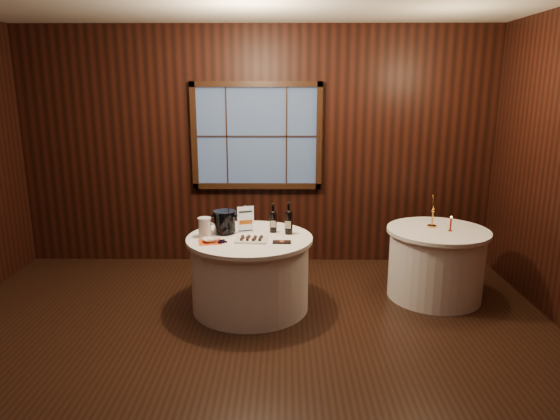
{
  "coord_description": "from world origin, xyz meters",
  "views": [
    {
      "loc": [
        0.36,
        -3.84,
        2.24
      ],
      "look_at": [
        0.31,
        0.9,
        1.08
      ],
      "focal_mm": 32.0,
      "sensor_mm": 36.0,
      "label": 1
    }
  ],
  "objects_px": {
    "sign_stand": "(245,223)",
    "ice_bucket": "(225,222)",
    "cracker_bowl": "(210,240)",
    "brass_candlestick": "(433,215)",
    "port_bottle_left": "(273,220)",
    "red_candle": "(451,225)",
    "grape_bunch": "(222,242)",
    "glass_pitcher": "(205,227)",
    "main_table": "(250,272)",
    "chocolate_plate": "(251,239)",
    "chocolate_box": "(282,242)",
    "side_table": "(436,263)",
    "port_bottle_right": "(289,220)"
  },
  "relations": [
    {
      "from": "port_bottle_left",
      "to": "brass_candlestick",
      "type": "bearing_deg",
      "value": 6.02
    },
    {
      "from": "ice_bucket",
      "to": "chocolate_plate",
      "type": "bearing_deg",
      "value": -41.99
    },
    {
      "from": "port_bottle_left",
      "to": "red_candle",
      "type": "relative_size",
      "value": 1.84
    },
    {
      "from": "port_bottle_right",
      "to": "brass_candlestick",
      "type": "distance_m",
      "value": 1.58
    },
    {
      "from": "main_table",
      "to": "grape_bunch",
      "type": "bearing_deg",
      "value": -138.47
    },
    {
      "from": "glass_pitcher",
      "to": "ice_bucket",
      "type": "bearing_deg",
      "value": 37.34
    },
    {
      "from": "main_table",
      "to": "chocolate_plate",
      "type": "distance_m",
      "value": 0.43
    },
    {
      "from": "side_table",
      "to": "brass_candlestick",
      "type": "xyz_separation_m",
      "value": [
        -0.04,
        0.09,
        0.51
      ]
    },
    {
      "from": "glass_pitcher",
      "to": "sign_stand",
      "type": "bearing_deg",
      "value": 30.37
    },
    {
      "from": "port_bottle_right",
      "to": "grape_bunch",
      "type": "relative_size",
      "value": 2.21
    },
    {
      "from": "side_table",
      "to": "port_bottle_left",
      "type": "distance_m",
      "value": 1.84
    },
    {
      "from": "sign_stand",
      "to": "cracker_bowl",
      "type": "relative_size",
      "value": 2.04
    },
    {
      "from": "side_table",
      "to": "brass_candlestick",
      "type": "bearing_deg",
      "value": 115.41
    },
    {
      "from": "brass_candlestick",
      "to": "grape_bunch",
      "type": "bearing_deg",
      "value": -164.44
    },
    {
      "from": "main_table",
      "to": "glass_pitcher",
      "type": "height_order",
      "value": "glass_pitcher"
    },
    {
      "from": "cracker_bowl",
      "to": "red_candle",
      "type": "distance_m",
      "value": 2.51
    },
    {
      "from": "port_bottle_left",
      "to": "chocolate_box",
      "type": "xyz_separation_m",
      "value": [
        0.09,
        -0.37,
        -0.13
      ]
    },
    {
      "from": "side_table",
      "to": "ice_bucket",
      "type": "xyz_separation_m",
      "value": [
        -2.26,
        -0.18,
        0.51
      ]
    },
    {
      "from": "chocolate_box",
      "to": "red_candle",
      "type": "bearing_deg",
      "value": 13.78
    },
    {
      "from": "sign_stand",
      "to": "port_bottle_right",
      "type": "bearing_deg",
      "value": -27.89
    },
    {
      "from": "main_table",
      "to": "brass_candlestick",
      "type": "height_order",
      "value": "brass_candlestick"
    },
    {
      "from": "sign_stand",
      "to": "ice_bucket",
      "type": "distance_m",
      "value": 0.22
    },
    {
      "from": "chocolate_box",
      "to": "sign_stand",
      "type": "bearing_deg",
      "value": 136.0
    },
    {
      "from": "red_candle",
      "to": "side_table",
      "type": "bearing_deg",
      "value": 141.2
    },
    {
      "from": "glass_pitcher",
      "to": "side_table",
      "type": "bearing_deg",
      "value": 13.84
    },
    {
      "from": "sign_stand",
      "to": "red_candle",
      "type": "bearing_deg",
      "value": -17.94
    },
    {
      "from": "port_bottle_right",
      "to": "cracker_bowl",
      "type": "bearing_deg",
      "value": -148.64
    },
    {
      "from": "ice_bucket",
      "to": "chocolate_box",
      "type": "height_order",
      "value": "ice_bucket"
    },
    {
      "from": "ice_bucket",
      "to": "cracker_bowl",
      "type": "xyz_separation_m",
      "value": [
        -0.11,
        -0.3,
        -0.11
      ]
    },
    {
      "from": "side_table",
      "to": "ice_bucket",
      "type": "bearing_deg",
      "value": -175.47
    },
    {
      "from": "sign_stand",
      "to": "grape_bunch",
      "type": "height_order",
      "value": "sign_stand"
    },
    {
      "from": "cracker_bowl",
      "to": "brass_candlestick",
      "type": "relative_size",
      "value": 0.38
    },
    {
      "from": "side_table",
      "to": "chocolate_plate",
      "type": "xyz_separation_m",
      "value": [
        -1.97,
        -0.44,
        0.4
      ]
    },
    {
      "from": "ice_bucket",
      "to": "main_table",
      "type": "bearing_deg",
      "value": -24.61
    },
    {
      "from": "sign_stand",
      "to": "ice_bucket",
      "type": "bearing_deg",
      "value": 177.27
    },
    {
      "from": "sign_stand",
      "to": "ice_bucket",
      "type": "relative_size",
      "value": 1.18
    },
    {
      "from": "glass_pitcher",
      "to": "chocolate_box",
      "type": "bearing_deg",
      "value": -7.77
    },
    {
      "from": "chocolate_plate",
      "to": "port_bottle_left",
      "type": "bearing_deg",
      "value": 56.66
    },
    {
      "from": "main_table",
      "to": "sign_stand",
      "type": "distance_m",
      "value": 0.52
    },
    {
      "from": "main_table",
      "to": "chocolate_box",
      "type": "distance_m",
      "value": 0.55
    },
    {
      "from": "brass_candlestick",
      "to": "red_candle",
      "type": "bearing_deg",
      "value": -50.16
    },
    {
      "from": "chocolate_box",
      "to": "glass_pitcher",
      "type": "relative_size",
      "value": 0.91
    },
    {
      "from": "port_bottle_right",
      "to": "sign_stand",
      "type": "bearing_deg",
      "value": -177.91
    },
    {
      "from": "red_candle",
      "to": "port_bottle_left",
      "type": "bearing_deg",
      "value": -178.55
    },
    {
      "from": "sign_stand",
      "to": "ice_bucket",
      "type": "xyz_separation_m",
      "value": [
        -0.21,
        -0.06,
        0.03
      ]
    },
    {
      "from": "port_bottle_right",
      "to": "chocolate_plate",
      "type": "height_order",
      "value": "port_bottle_right"
    },
    {
      "from": "chocolate_box",
      "to": "chocolate_plate",
      "type": "bearing_deg",
      "value": 170.28
    },
    {
      "from": "port_bottle_left",
      "to": "red_candle",
      "type": "distance_m",
      "value": 1.87
    },
    {
      "from": "sign_stand",
      "to": "grape_bunch",
      "type": "xyz_separation_m",
      "value": [
        -0.2,
        -0.41,
        -0.08
      ]
    },
    {
      "from": "main_table",
      "to": "chocolate_box",
      "type": "relative_size",
      "value": 7.13
    }
  ]
}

